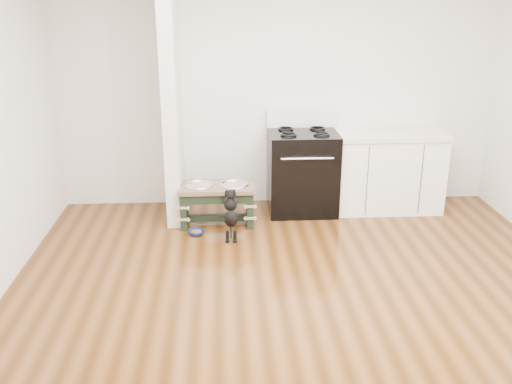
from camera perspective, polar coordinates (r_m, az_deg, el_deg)
name	(u,v)px	position (r m, az deg, el deg)	size (l,w,h in m)	color
ground	(306,308)	(4.68, 4.99, -11.50)	(5.00, 5.00, 0.00)	#42240B
room_shell	(312,108)	(4.09, 5.66, 8.36)	(5.00, 5.00, 5.00)	silver
partition_wall	(171,96)	(6.18, -8.45, 9.50)	(0.15, 0.80, 2.70)	silver
oven_range	(302,170)	(6.48, 4.65, 2.16)	(0.76, 0.69, 1.14)	black
cabinet_run	(387,171)	(6.70, 12.95, 2.10)	(1.24, 0.64, 0.91)	white
dog_feeder	(217,197)	(6.13, -3.95, -0.47)	(0.80, 0.43, 0.46)	black
puppy	(231,213)	(5.80, -2.55, -2.12)	(0.14, 0.41, 0.49)	black
floor_bowl	(196,233)	(5.97, -5.98, -4.05)	(0.22, 0.22, 0.05)	navy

